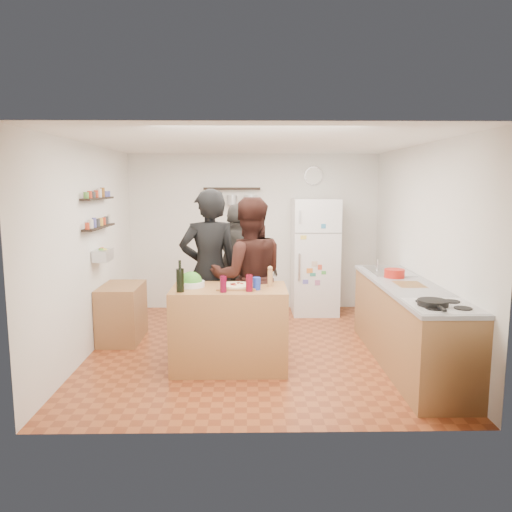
{
  "coord_description": "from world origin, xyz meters",
  "views": [
    {
      "loc": [
        -0.1,
        -5.95,
        2.03
      ],
      "look_at": [
        0.0,
        0.1,
        1.15
      ],
      "focal_mm": 35.0,
      "sensor_mm": 36.0,
      "label": 1
    }
  ],
  "objects_px": {
    "person_center": "(249,277)",
    "red_bowl": "(394,273)",
    "fridge": "(315,256)",
    "side_table": "(122,313)",
    "person_left": "(209,271)",
    "skillet": "(433,303)",
    "pepper_mill": "(270,278)",
    "salad_bowl": "(191,284)",
    "counter_run": "(408,326)",
    "person_back": "(238,271)",
    "prep_island": "(229,328)",
    "wine_bottle": "(180,280)",
    "wall_clock": "(313,176)",
    "salt_canister": "(257,284)"
  },
  "relations": [
    {
      "from": "person_center",
      "to": "red_bowl",
      "type": "height_order",
      "value": "person_center"
    },
    {
      "from": "fridge",
      "to": "side_table",
      "type": "relative_size",
      "value": 2.25
    },
    {
      "from": "person_left",
      "to": "side_table",
      "type": "xyz_separation_m",
      "value": [
        -1.17,
        0.39,
        -0.62
      ]
    },
    {
      "from": "skillet",
      "to": "pepper_mill",
      "type": "bearing_deg",
      "value": 147.25
    },
    {
      "from": "salad_bowl",
      "to": "fridge",
      "type": "height_order",
      "value": "fridge"
    },
    {
      "from": "counter_run",
      "to": "skillet",
      "type": "height_order",
      "value": "skillet"
    },
    {
      "from": "pepper_mill",
      "to": "red_bowl",
      "type": "height_order",
      "value": "pepper_mill"
    },
    {
      "from": "person_left",
      "to": "fridge",
      "type": "distance_m",
      "value": 2.32
    },
    {
      "from": "person_left",
      "to": "skillet",
      "type": "relative_size",
      "value": 7.16
    },
    {
      "from": "person_left",
      "to": "side_table",
      "type": "distance_m",
      "value": 1.38
    },
    {
      "from": "person_back",
      "to": "prep_island",
      "type": "bearing_deg",
      "value": 95.9
    },
    {
      "from": "side_table",
      "to": "red_bowl",
      "type": "bearing_deg",
      "value": -8.54
    },
    {
      "from": "person_center",
      "to": "side_table",
      "type": "height_order",
      "value": "person_center"
    },
    {
      "from": "fridge",
      "to": "salad_bowl",
      "type": "bearing_deg",
      "value": -125.8
    },
    {
      "from": "prep_island",
      "to": "pepper_mill",
      "type": "height_order",
      "value": "pepper_mill"
    },
    {
      "from": "wine_bottle",
      "to": "fridge",
      "type": "height_order",
      "value": "fridge"
    },
    {
      "from": "person_back",
      "to": "fridge",
      "type": "bearing_deg",
      "value": -123.63
    },
    {
      "from": "person_left",
      "to": "wall_clock",
      "type": "bearing_deg",
      "value": -138.0
    },
    {
      "from": "salad_bowl",
      "to": "fridge",
      "type": "bearing_deg",
      "value": 54.2
    },
    {
      "from": "wine_bottle",
      "to": "salt_canister",
      "type": "height_order",
      "value": "wine_bottle"
    },
    {
      "from": "person_center",
      "to": "red_bowl",
      "type": "bearing_deg",
      "value": 175.87
    },
    {
      "from": "skillet",
      "to": "fridge",
      "type": "height_order",
      "value": "fridge"
    },
    {
      "from": "counter_run",
      "to": "wine_bottle",
      "type": "bearing_deg",
      "value": -173.3
    },
    {
      "from": "counter_run",
      "to": "side_table",
      "type": "relative_size",
      "value": 3.29
    },
    {
      "from": "skillet",
      "to": "red_bowl",
      "type": "distance_m",
      "value": 1.39
    },
    {
      "from": "salt_canister",
      "to": "red_bowl",
      "type": "bearing_deg",
      "value": 20.49
    },
    {
      "from": "wine_bottle",
      "to": "person_center",
      "type": "height_order",
      "value": "person_center"
    },
    {
      "from": "prep_island",
      "to": "red_bowl",
      "type": "xyz_separation_m",
      "value": [
        1.96,
        0.5,
        0.51
      ]
    },
    {
      "from": "prep_island",
      "to": "pepper_mill",
      "type": "distance_m",
      "value": 0.71
    },
    {
      "from": "person_back",
      "to": "skillet",
      "type": "xyz_separation_m",
      "value": [
        1.83,
        -2.01,
        0.06
      ]
    },
    {
      "from": "skillet",
      "to": "person_center",
      "type": "bearing_deg",
      "value": 141.39
    },
    {
      "from": "fridge",
      "to": "salt_canister",
      "type": "bearing_deg",
      "value": -110.97
    },
    {
      "from": "salad_bowl",
      "to": "red_bowl",
      "type": "bearing_deg",
      "value": 10.7
    },
    {
      "from": "prep_island",
      "to": "person_back",
      "type": "relative_size",
      "value": 0.7
    },
    {
      "from": "person_center",
      "to": "salad_bowl",
      "type": "bearing_deg",
      "value": 27.76
    },
    {
      "from": "wall_clock",
      "to": "red_bowl",
      "type": "bearing_deg",
      "value": -72.39
    },
    {
      "from": "prep_island",
      "to": "person_left",
      "type": "xyz_separation_m",
      "value": [
        -0.26,
        0.62,
        0.53
      ]
    },
    {
      "from": "wine_bottle",
      "to": "pepper_mill",
      "type": "distance_m",
      "value": 0.99
    },
    {
      "from": "person_back",
      "to": "person_left",
      "type": "bearing_deg",
      "value": 66.24
    },
    {
      "from": "wine_bottle",
      "to": "side_table",
      "type": "xyz_separation_m",
      "value": [
        -0.93,
        1.23,
        -0.67
      ]
    },
    {
      "from": "skillet",
      "to": "wall_clock",
      "type": "xyz_separation_m",
      "value": [
        -0.65,
        3.59,
        1.2
      ]
    },
    {
      "from": "person_back",
      "to": "side_table",
      "type": "bearing_deg",
      "value": 14.12
    },
    {
      "from": "salt_canister",
      "to": "person_center",
      "type": "bearing_deg",
      "value": 98.25
    },
    {
      "from": "pepper_mill",
      "to": "side_table",
      "type": "bearing_deg",
      "value": 153.05
    },
    {
      "from": "counter_run",
      "to": "fridge",
      "type": "bearing_deg",
      "value": 108.06
    },
    {
      "from": "fridge",
      "to": "wine_bottle",
      "type": "bearing_deg",
      "value": -124.1
    },
    {
      "from": "wine_bottle",
      "to": "pepper_mill",
      "type": "xyz_separation_m",
      "value": [
        0.95,
        0.27,
        -0.03
      ]
    },
    {
      "from": "person_center",
      "to": "counter_run",
      "type": "bearing_deg",
      "value": 162.44
    },
    {
      "from": "counter_run",
      "to": "prep_island",
      "type": "bearing_deg",
      "value": -177.88
    },
    {
      "from": "person_center",
      "to": "wall_clock",
      "type": "xyz_separation_m",
      "value": [
        1.04,
        2.24,
        1.21
      ]
    }
  ]
}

